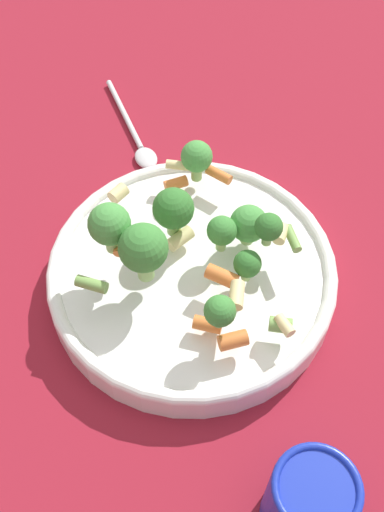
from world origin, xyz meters
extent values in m
plane|color=maroon|center=(0.00, 0.00, 0.00)|extent=(3.00, 3.00, 0.00)
cylinder|color=white|center=(0.00, 0.00, 0.02)|extent=(0.29, 0.29, 0.03)
torus|color=white|center=(0.00, 0.00, 0.03)|extent=(0.29, 0.29, 0.01)
cylinder|color=#8CB766|center=(-0.06, 0.00, 0.04)|extent=(0.01, 0.01, 0.01)
sphere|color=#479342|center=(-0.06, 0.00, 0.07)|extent=(0.04, 0.04, 0.04)
cylinder|color=#8CB766|center=(-0.04, 0.04, 0.05)|extent=(0.01, 0.01, 0.01)
sphere|color=#33722D|center=(-0.04, 0.04, 0.07)|extent=(0.03, 0.03, 0.03)
cylinder|color=#8CB766|center=(0.00, -0.04, 0.05)|extent=(0.01, 0.01, 0.02)
sphere|color=#33722D|center=(0.00, -0.04, 0.08)|extent=(0.04, 0.04, 0.04)
cylinder|color=#8CB766|center=(0.02, 0.08, 0.07)|extent=(0.01, 0.01, 0.01)
sphere|color=#3D8438|center=(0.02, 0.08, 0.08)|extent=(0.03, 0.03, 0.03)
cylinder|color=#8CB766|center=(0.07, -0.03, 0.07)|extent=(0.01, 0.01, 0.02)
sphere|color=#479342|center=(0.07, -0.03, 0.10)|extent=(0.04, 0.04, 0.04)
cylinder|color=#8CB766|center=(0.05, 0.00, 0.06)|extent=(0.02, 0.02, 0.02)
sphere|color=#3D8438|center=(0.05, 0.00, 0.09)|extent=(0.05, 0.05, 0.05)
cylinder|color=#8CB766|center=(-0.03, 0.00, 0.05)|extent=(0.01, 0.01, 0.02)
sphere|color=#3D8438|center=(-0.03, 0.00, 0.07)|extent=(0.03, 0.03, 0.03)
cylinder|color=#8CB766|center=(-0.06, 0.03, 0.07)|extent=(0.01, 0.01, 0.01)
sphere|color=#33722D|center=(-0.06, 0.03, 0.09)|extent=(0.03, 0.03, 0.03)
cylinder|color=#8CB766|center=(-0.05, -0.10, 0.05)|extent=(0.01, 0.01, 0.02)
sphere|color=#479342|center=(-0.05, -0.10, 0.08)|extent=(0.03, 0.03, 0.03)
cylinder|color=#729E4C|center=(-0.04, 0.10, 0.05)|extent=(0.02, 0.02, 0.01)
cylinder|color=beige|center=(-0.04, 0.11, 0.06)|extent=(0.01, 0.02, 0.01)
cylinder|color=orange|center=(0.01, 0.10, 0.05)|extent=(0.03, 0.02, 0.01)
cylinder|color=beige|center=(-0.04, -0.10, 0.06)|extent=(0.03, 0.02, 0.01)
cylinder|color=orange|center=(0.06, -0.03, 0.07)|extent=(0.02, 0.02, 0.01)
cylinder|color=#729E4C|center=(0.10, 0.00, 0.07)|extent=(0.03, 0.03, 0.01)
cylinder|color=orange|center=(-0.03, -0.09, 0.05)|extent=(0.03, 0.01, 0.01)
cylinder|color=orange|center=(-0.07, -0.08, 0.06)|extent=(0.02, 0.03, 0.01)
cylinder|color=orange|center=(-0.01, 0.04, 0.06)|extent=(0.03, 0.03, 0.01)
cylinder|color=beige|center=(-0.08, 0.03, 0.07)|extent=(0.02, 0.02, 0.01)
cylinder|color=beige|center=(0.00, -0.03, 0.05)|extent=(0.03, 0.02, 0.01)
cylinder|color=beige|center=(0.03, -0.10, 0.05)|extent=(0.02, 0.02, 0.01)
cylinder|color=#729E4C|center=(-0.09, 0.04, 0.07)|extent=(0.02, 0.03, 0.01)
cylinder|color=beige|center=(-0.01, 0.07, 0.07)|extent=(0.03, 0.03, 0.01)
cylinder|color=orange|center=(0.02, 0.07, 0.05)|extent=(0.03, 0.03, 0.01)
cylinder|color=#192DAD|center=(0.02, 0.24, 0.04)|extent=(0.07, 0.07, 0.09)
torus|color=#192DAD|center=(0.02, 0.24, 0.09)|extent=(0.07, 0.07, 0.01)
cylinder|color=silver|center=(-0.04, -0.27, 0.01)|extent=(0.02, 0.13, 0.01)
ellipsoid|color=silver|center=(-0.03, -0.18, 0.01)|extent=(0.03, 0.04, 0.01)
camera|label=1|loc=(0.15, 0.30, 0.52)|focal=42.00mm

